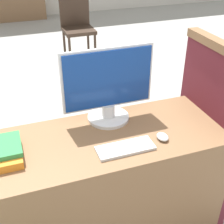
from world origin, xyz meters
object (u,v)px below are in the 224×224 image
(monitor, at_px, (108,86))
(mouse, at_px, (163,137))
(keyboard, at_px, (125,148))
(book_stack, at_px, (6,151))
(far_chair, at_px, (77,23))

(monitor, xyz_separation_m, mouse, (0.21, -0.30, -0.20))
(keyboard, bearing_deg, book_stack, 165.50)
(monitor, distance_m, mouse, 0.42)
(keyboard, relative_size, mouse, 3.78)
(keyboard, distance_m, mouse, 0.23)
(far_chair, bearing_deg, monitor, -60.66)
(monitor, bearing_deg, mouse, -54.82)
(far_chair, bearing_deg, mouse, -56.10)
(keyboard, bearing_deg, far_chair, 80.54)
(book_stack, xyz_separation_m, far_chair, (1.14, 3.15, -0.26))
(book_stack, height_order, far_chair, far_chair)
(monitor, bearing_deg, book_stack, -164.68)
(keyboard, relative_size, book_stack, 1.18)
(monitor, height_order, far_chair, monitor)
(keyboard, height_order, far_chair, far_chair)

